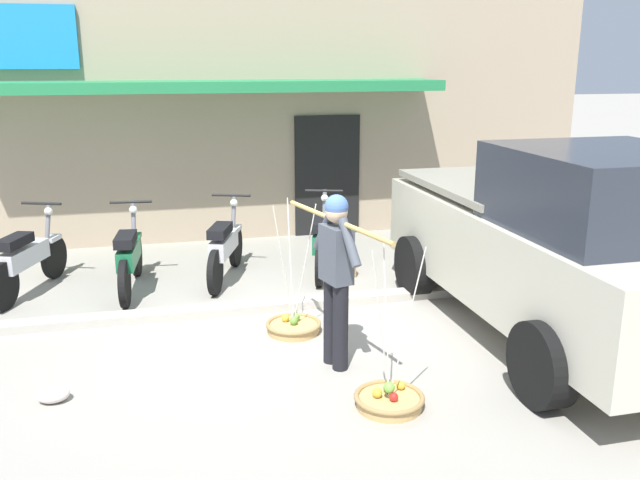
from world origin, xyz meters
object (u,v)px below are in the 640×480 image
Objects in this scene: fruit_basket_left_side at (389,399)px; plastic_litter_bag at (53,394)px; fruit_vendor at (336,269)px; parked_truck at (559,244)px; motorcycle_end_of_row at (322,241)px; motorcycle_nearest_shop at (27,259)px; motorcycle_second_in_row at (130,257)px; motorcycle_third_in_row at (225,248)px; wooden_crate at (337,264)px; fruit_basket_right_side at (293,326)px.

fruit_basket_left_side is 5.18× the size of plastic_litter_bag.
fruit_vendor is 0.38× the size of parked_truck.
motorcycle_end_of_row is 6.29× the size of plastic_litter_bag.
motorcycle_nearest_shop is 0.96× the size of motorcycle_second_in_row.
fruit_vendor reaches higher than plastic_litter_bag.
plastic_litter_bag is (-3.16, -3.04, -0.38)m from motorcycle_end_of_row.
motorcycle_nearest_shop is 0.99× the size of motorcycle_third_in_row.
fruit_basket_left_side reaches higher than motorcycle_nearest_shop.
motorcycle_third_in_row is at bearing 174.37° from wooden_crate.
motorcycle_end_of_row is 3.39m from parked_truck.
plastic_litter_bag is at bearing -101.62° from motorcycle_second_in_row.
fruit_basket_right_side is 2.56m from plastic_litter_bag.
fruit_vendor reaches higher than fruit_basket_left_side.
plastic_litter_bag is (-2.58, -0.12, -0.91)m from fruit_vendor.
wooden_crate is at bearing 61.72° from fruit_basket_right_side.
fruit_basket_left_side reaches higher than wooden_crate.
fruit_basket_left_side reaches higher than motorcycle_second_in_row.
fruit_basket_left_side is 3.30× the size of wooden_crate.
motorcycle_third_in_row is at bearing -0.90° from motorcycle_nearest_shop.
fruit_basket_right_side is 0.83× the size of motorcycle_nearest_shop.
motorcycle_end_of_row is (0.58, 2.92, -0.53)m from fruit_vendor.
motorcycle_third_in_row is 0.37× the size of parked_truck.
motorcycle_second_in_row is 2.76m from wooden_crate.
fruit_vendor reaches higher than fruit_basket_right_side.
parked_truck is at bearing 3.64° from fruit_vendor.
parked_truck is (2.21, 1.06, 0.95)m from fruit_basket_left_side.
wooden_crate is at bearing 0.33° from motorcycle_second_in_row.
motorcycle_third_in_row is (1.23, 0.17, 0.00)m from motorcycle_second_in_row.
motorcycle_third_in_row is (-0.76, 2.90, -0.53)m from fruit_vendor.
motorcycle_third_in_row and motorcycle_end_of_row have the same top height.
parked_truck reaches higher than motorcycle_end_of_row.
fruit_basket_right_side is at bearing 23.73° from plastic_litter_bag.
wooden_crate is at bearing -5.63° from motorcycle_third_in_row.
wooden_crate is (0.52, 3.65, 0.08)m from fruit_basket_left_side.
motorcycle_second_in_row is at bearing 149.87° from parked_truck.
fruit_basket_right_side is (-0.47, 1.81, -0.00)m from fruit_basket_left_side.
plastic_litter_bag is (-1.81, -3.02, -0.38)m from motorcycle_third_in_row.
motorcycle_nearest_shop is 6.36m from parked_truck.
parked_truck is (2.45, 0.16, 0.05)m from fruit_vendor.
parked_truck is at bearing -26.04° from motorcycle_nearest_shop.
fruit_basket_left_side is 2.63m from parked_truck.
fruit_vendor is at bearing 104.73° from fruit_basket_left_side.
plastic_litter_bag is (0.66, -3.06, -0.38)m from motorcycle_nearest_shop.
parked_truck is 10.77× the size of wooden_crate.
fruit_vendor is at bearing -105.35° from wooden_crate.
fruit_basket_right_side is 0.83× the size of motorcycle_third_in_row.
parked_truck is at bearing 3.19° from plastic_litter_bag.
wooden_crate is (-1.69, 2.59, -0.87)m from parked_truck.
wooden_crate is (0.75, 2.75, -0.82)m from fruit_vendor.
motorcycle_second_in_row reaches higher than wooden_crate.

